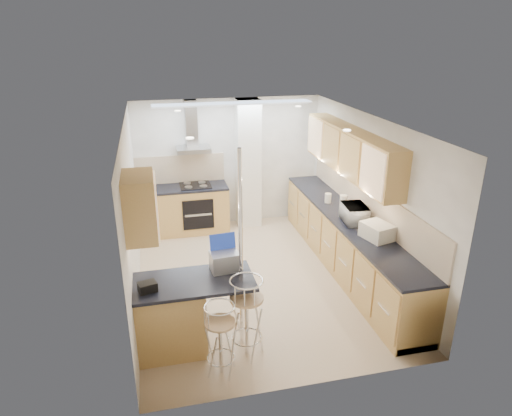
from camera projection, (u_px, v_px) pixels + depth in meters
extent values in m
plane|color=tan|center=(256.00, 279.00, 7.24)|extent=(4.80, 4.80, 0.00)
cube|color=beige|center=(229.00, 163.00, 8.96)|extent=(3.60, 0.04, 2.50)
cube|color=beige|center=(311.00, 288.00, 4.61)|extent=(3.60, 0.04, 2.50)
cube|color=beige|center=(132.00, 216.00, 6.40)|extent=(0.04, 4.80, 2.50)
cube|color=beige|center=(368.00, 196.00, 7.17)|extent=(0.04, 4.80, 2.50)
cube|color=white|center=(256.00, 121.00, 6.33)|extent=(3.60, 4.80, 0.02)
cube|color=tan|center=(350.00, 151.00, 7.26)|extent=(0.34, 3.00, 0.72)
cube|color=tan|center=(140.00, 207.00, 4.98)|extent=(0.34, 0.62, 0.72)
cube|color=#EAE4C5|center=(366.00, 200.00, 7.19)|extent=(0.03, 4.40, 0.56)
cube|color=#EAE4C5|center=(180.00, 169.00, 8.77)|extent=(1.70, 0.03, 0.56)
cube|color=white|center=(248.00, 164.00, 8.85)|extent=(0.45, 0.40, 2.50)
cube|color=#A7AAAC|center=(193.00, 149.00, 8.45)|extent=(0.62, 0.48, 0.08)
cube|color=#A7AAAC|center=(191.00, 124.00, 8.42)|extent=(0.22, 0.20, 0.88)
cylinder|color=white|center=(241.00, 252.00, 5.36)|extent=(0.05, 0.05, 2.50)
cube|color=black|center=(198.00, 215.00, 8.55)|extent=(0.58, 0.02, 0.58)
cube|color=black|center=(195.00, 186.00, 8.66)|extent=(0.58, 0.50, 0.02)
cube|color=tan|center=(233.00, 103.00, 7.97)|extent=(2.80, 0.35, 0.02)
cube|color=tan|center=(346.00, 244.00, 7.40)|extent=(0.60, 4.40, 0.88)
cube|color=black|center=(348.00, 218.00, 7.23)|extent=(0.63, 4.40, 0.04)
cube|color=tan|center=(184.00, 210.00, 8.78)|extent=(1.70, 0.60, 0.88)
cube|color=black|center=(182.00, 188.00, 8.61)|extent=(1.70, 0.63, 0.04)
cube|color=tan|center=(193.00, 316.00, 5.52)|extent=(1.35, 0.62, 0.90)
cube|color=black|center=(191.00, 282.00, 5.35)|extent=(1.47, 0.72, 0.04)
imported|color=silver|center=(355.00, 214.00, 6.97)|extent=(0.38, 0.53, 0.28)
cube|color=#979B9F|center=(225.00, 261.00, 5.55)|extent=(0.36, 0.28, 0.23)
cube|color=black|center=(148.00, 287.00, 5.11)|extent=(0.23, 0.19, 0.11)
cylinder|color=beige|center=(343.00, 201.00, 7.64)|extent=(0.16, 0.16, 0.19)
cylinder|color=beige|center=(328.00, 198.00, 7.79)|extent=(0.11, 0.11, 0.16)
cylinder|color=#C0B299|center=(376.00, 227.00, 6.62)|extent=(0.16, 0.16, 0.19)
cylinder|color=silver|center=(352.00, 217.00, 7.03)|extent=(0.11, 0.11, 0.14)
cube|color=beige|center=(377.00, 231.00, 6.44)|extent=(0.43, 0.49, 0.22)
cylinder|color=#A7AAAC|center=(146.00, 184.00, 8.48)|extent=(0.16, 0.16, 0.19)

